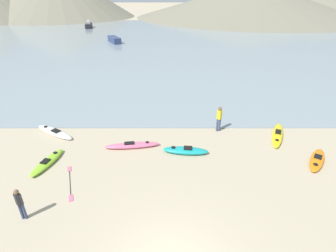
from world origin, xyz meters
name	(u,v)px	position (x,y,z in m)	size (l,w,h in m)	color
bay_water	(168,40)	(0.00, 45.43, 0.03)	(160.00, 70.00, 0.06)	gray
far_hill_midright	(250,0)	(27.49, 91.69, 5.18)	(76.22, 76.22, 10.36)	gray
far_hill_right	(322,4)	(52.05, 91.73, 4.02)	(55.68, 55.68, 8.03)	gray
kayak_on_sand_0	(54,132)	(-7.60, 9.66, 0.14)	(3.21, 2.43, 0.31)	white
kayak_on_sand_1	(47,162)	(-6.69, 6.24, 0.14)	(1.27, 2.77, 0.33)	#8CCC2D
kayak_on_sand_2	(132,145)	(-2.23, 7.97, 0.15)	(3.37, 0.97, 0.35)	#E5668C
kayak_on_sand_3	(277,135)	(7.11, 9.29, 0.13)	(1.98, 3.44, 0.31)	yellow
kayak_on_sand_4	(185,150)	(0.98, 7.36, 0.17)	(2.70, 1.00, 0.39)	teal
kayak_on_sand_5	(317,160)	(8.27, 6.48, 0.13)	(2.06, 2.57, 0.30)	orange
person_near_foreground	(19,203)	(-6.08, 2.41, 0.88)	(0.31, 0.28, 1.54)	#384260
person_near_waterline	(219,117)	(3.35, 10.09, 1.02)	(0.36, 0.31, 1.77)	#384260
moored_boat_0	(114,40)	(-9.61, 42.79, 0.55)	(3.04, 4.36, 0.99)	navy
moored_boat_1	(88,25)	(-19.48, 62.66, 0.66)	(1.77, 4.48, 1.71)	black
loose_paddle	(70,183)	(-4.94, 4.68, 0.01)	(1.13, 2.67, 0.03)	black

